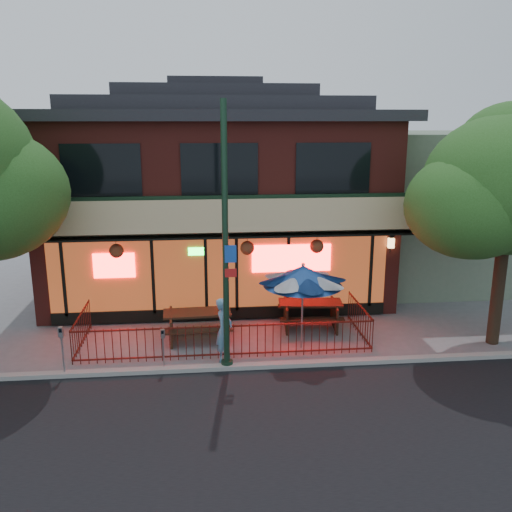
{
  "coord_description": "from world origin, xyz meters",
  "views": [
    {
      "loc": [
        -0.55,
        -13.84,
        6.52
      ],
      "look_at": [
        1.02,
        2.0,
        2.48
      ],
      "focal_mm": 38.0,
      "sensor_mm": 36.0,
      "label": 1
    }
  ],
  "objects_px": {
    "parking_meter_far": "(62,343)",
    "picnic_table_left": "(197,321)",
    "patio_umbrella": "(303,276)",
    "street_tree_right": "(511,176)",
    "street_light": "(226,255)",
    "pedestrian": "(224,330)",
    "parking_meter_near": "(163,343)",
    "picnic_table_right": "(310,311)"
  },
  "relations": [
    {
      "from": "street_tree_right",
      "to": "picnic_table_left",
      "type": "relative_size",
      "value": 3.35
    },
    {
      "from": "street_light",
      "to": "pedestrian",
      "type": "distance_m",
      "value": 2.31
    },
    {
      "from": "street_light",
      "to": "patio_umbrella",
      "type": "relative_size",
      "value": 2.71
    },
    {
      "from": "parking_meter_far",
      "to": "street_light",
      "type": "bearing_deg",
      "value": 1.04
    },
    {
      "from": "patio_umbrella",
      "to": "parking_meter_far",
      "type": "relative_size",
      "value": 1.89
    },
    {
      "from": "street_light",
      "to": "parking_meter_near",
      "type": "distance_m",
      "value": 2.9
    },
    {
      "from": "street_light",
      "to": "picnic_table_right",
      "type": "height_order",
      "value": "street_light"
    },
    {
      "from": "street_light",
      "to": "patio_umbrella",
      "type": "xyz_separation_m",
      "value": [
        2.23,
        1.1,
        -0.95
      ]
    },
    {
      "from": "picnic_table_left",
      "to": "patio_umbrella",
      "type": "relative_size",
      "value": 0.81
    },
    {
      "from": "picnic_table_right",
      "to": "parking_meter_near",
      "type": "relative_size",
      "value": 1.83
    },
    {
      "from": "street_light",
      "to": "picnic_table_left",
      "type": "relative_size",
      "value": 3.34
    },
    {
      "from": "picnic_table_left",
      "to": "picnic_table_right",
      "type": "xyz_separation_m",
      "value": [
        3.6,
        0.57,
        -0.0
      ]
    },
    {
      "from": "picnic_table_right",
      "to": "parking_meter_far",
      "type": "bearing_deg",
      "value": -158.6
    },
    {
      "from": "street_light",
      "to": "parking_meter_far",
      "type": "xyz_separation_m",
      "value": [
        -4.24,
        -0.08,
        -2.22
      ]
    },
    {
      "from": "street_light",
      "to": "street_tree_right",
      "type": "height_order",
      "value": "street_tree_right"
    },
    {
      "from": "street_light",
      "to": "street_tree_right",
      "type": "distance_m",
      "value": 8.3
    },
    {
      "from": "patio_umbrella",
      "to": "parking_meter_near",
      "type": "distance_m",
      "value": 4.3
    },
    {
      "from": "picnic_table_left",
      "to": "parking_meter_near",
      "type": "height_order",
      "value": "parking_meter_near"
    },
    {
      "from": "street_tree_right",
      "to": "patio_umbrella",
      "type": "relative_size",
      "value": 2.72
    },
    {
      "from": "street_light",
      "to": "street_tree_right",
      "type": "xyz_separation_m",
      "value": [
        8.04,
        0.99,
        1.81
      ]
    },
    {
      "from": "picnic_table_left",
      "to": "picnic_table_right",
      "type": "relative_size",
      "value": 0.98
    },
    {
      "from": "picnic_table_right",
      "to": "parking_meter_far",
      "type": "distance_m",
      "value": 7.57
    },
    {
      "from": "picnic_table_left",
      "to": "pedestrian",
      "type": "relative_size",
      "value": 1.17
    },
    {
      "from": "picnic_table_left",
      "to": "parking_meter_far",
      "type": "xyz_separation_m",
      "value": [
        -3.44,
        -2.19,
        0.36
      ]
    },
    {
      "from": "street_tree_right",
      "to": "parking_meter_near",
      "type": "xyz_separation_m",
      "value": [
        -9.72,
        -0.99,
        -4.16
      ]
    },
    {
      "from": "street_light",
      "to": "parking_meter_near",
      "type": "xyz_separation_m",
      "value": [
        -1.68,
        0.0,
        -2.36
      ]
    },
    {
      "from": "parking_meter_near",
      "to": "patio_umbrella",
      "type": "bearing_deg",
      "value": 15.7
    },
    {
      "from": "picnic_table_right",
      "to": "pedestrian",
      "type": "bearing_deg",
      "value": -142.52
    },
    {
      "from": "street_tree_right",
      "to": "parking_meter_near",
      "type": "relative_size",
      "value": 6.0
    },
    {
      "from": "street_light",
      "to": "picnic_table_left",
      "type": "distance_m",
      "value": 3.43
    },
    {
      "from": "picnic_table_left",
      "to": "picnic_table_right",
      "type": "height_order",
      "value": "picnic_table_left"
    },
    {
      "from": "patio_umbrella",
      "to": "parking_meter_far",
      "type": "bearing_deg",
      "value": -169.67
    },
    {
      "from": "parking_meter_near",
      "to": "picnic_table_left",
      "type": "bearing_deg",
      "value": 67.34
    },
    {
      "from": "parking_meter_far",
      "to": "picnic_table_left",
      "type": "bearing_deg",
      "value": 32.47
    },
    {
      "from": "street_tree_right",
      "to": "parking_meter_near",
      "type": "height_order",
      "value": "street_tree_right"
    },
    {
      "from": "pedestrian",
      "to": "picnic_table_left",
      "type": "bearing_deg",
      "value": 44.63
    },
    {
      "from": "pedestrian",
      "to": "picnic_table_right",
      "type": "bearing_deg",
      "value": -33.02
    },
    {
      "from": "pedestrian",
      "to": "parking_meter_near",
      "type": "xyz_separation_m",
      "value": [
        -1.64,
        -0.5,
        -0.11
      ]
    },
    {
      "from": "street_tree_right",
      "to": "parking_meter_far",
      "type": "height_order",
      "value": "street_tree_right"
    },
    {
      "from": "parking_meter_far",
      "to": "street_tree_right",
      "type": "bearing_deg",
      "value": 4.96
    },
    {
      "from": "picnic_table_right",
      "to": "pedestrian",
      "type": "xyz_separation_m",
      "value": [
        -2.84,
        -2.18,
        0.34
      ]
    },
    {
      "from": "patio_umbrella",
      "to": "parking_meter_far",
      "type": "distance_m",
      "value": 6.7
    }
  ]
}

